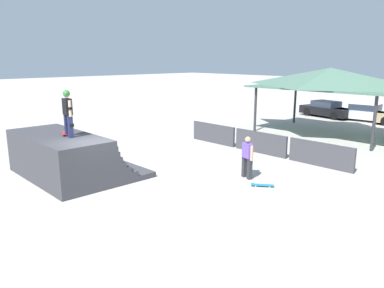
{
  "coord_description": "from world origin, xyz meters",
  "views": [
    {
      "loc": [
        11.4,
        -6.45,
        4.56
      ],
      "look_at": [
        -0.09,
        4.39,
        0.94
      ],
      "focal_mm": 35.0,
      "sensor_mm": 36.0,
      "label": 1
    }
  ],
  "objects_px": {
    "skateboard_on_deck": "(65,133)",
    "skateboard_on_ground": "(262,185)",
    "parked_car_white": "(366,113)",
    "bystander_walking": "(247,155)",
    "parked_car_black": "(326,109)",
    "skater_on_deck": "(68,110)"
  },
  "relations": [
    {
      "from": "bystander_walking",
      "to": "parked_car_white",
      "type": "height_order",
      "value": "bystander_walking"
    },
    {
      "from": "skateboard_on_ground",
      "to": "parked_car_black",
      "type": "height_order",
      "value": "parked_car_black"
    },
    {
      "from": "parked_car_white",
      "to": "bystander_walking",
      "type": "bearing_deg",
      "value": -85.6
    },
    {
      "from": "skater_on_deck",
      "to": "bystander_walking",
      "type": "bearing_deg",
      "value": 55.44
    },
    {
      "from": "skateboard_on_deck",
      "to": "skateboard_on_ground",
      "type": "xyz_separation_m",
      "value": [
        5.81,
        4.67,
        -1.71
      ]
    },
    {
      "from": "skateboard_on_ground",
      "to": "parked_car_white",
      "type": "xyz_separation_m",
      "value": [
        -3.59,
        17.77,
        0.54
      ]
    },
    {
      "from": "skater_on_deck",
      "to": "bystander_walking",
      "type": "xyz_separation_m",
      "value": [
        4.35,
        5.11,
        -1.79
      ]
    },
    {
      "from": "bystander_walking",
      "to": "skateboard_on_ground",
      "type": "xyz_separation_m",
      "value": [
        1.01,
        -0.4,
        -0.86
      ]
    },
    {
      "from": "parked_car_black",
      "to": "bystander_walking",
      "type": "bearing_deg",
      "value": -61.12
    },
    {
      "from": "skater_on_deck",
      "to": "skateboard_on_ground",
      "type": "relative_size",
      "value": 2.22
    },
    {
      "from": "bystander_walking",
      "to": "parked_car_black",
      "type": "relative_size",
      "value": 0.37
    },
    {
      "from": "bystander_walking",
      "to": "parked_car_black",
      "type": "height_order",
      "value": "bystander_walking"
    },
    {
      "from": "skateboard_on_deck",
      "to": "parked_car_black",
      "type": "bearing_deg",
      "value": 114.31
    },
    {
      "from": "skateboard_on_deck",
      "to": "parked_car_white",
      "type": "relative_size",
      "value": 0.18
    },
    {
      "from": "bystander_walking",
      "to": "skateboard_on_ground",
      "type": "distance_m",
      "value": 1.38
    },
    {
      "from": "parked_car_black",
      "to": "parked_car_white",
      "type": "height_order",
      "value": "same"
    },
    {
      "from": "skateboard_on_ground",
      "to": "parked_car_white",
      "type": "bearing_deg",
      "value": -115.55
    },
    {
      "from": "skateboard_on_deck",
      "to": "bystander_walking",
      "type": "xyz_separation_m",
      "value": [
        4.8,
        5.07,
        -0.86
      ]
    },
    {
      "from": "skater_on_deck",
      "to": "skateboard_on_ground",
      "type": "distance_m",
      "value": 7.61
    },
    {
      "from": "skateboard_on_deck",
      "to": "skater_on_deck",
      "type": "bearing_deg",
      "value": 17.37
    },
    {
      "from": "skater_on_deck",
      "to": "parked_car_white",
      "type": "xyz_separation_m",
      "value": [
        1.77,
        22.49,
        -2.11
      ]
    },
    {
      "from": "bystander_walking",
      "to": "skateboard_on_ground",
      "type": "bearing_deg",
      "value": 174.88
    }
  ]
}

